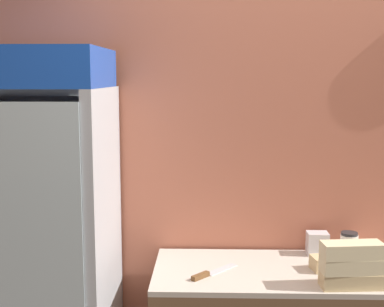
{
  "coord_description": "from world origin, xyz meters",
  "views": [
    {
      "loc": [
        -0.5,
        -1.68,
        1.84
      ],
      "look_at": [
        -0.57,
        0.8,
        1.48
      ],
      "focal_mm": 50.0,
      "sensor_mm": 36.0,
      "label": 1
    }
  ],
  "objects_px": {
    "beverage_cooler": "(40,234)",
    "chefs_knife": "(208,274)",
    "napkin_dispenser": "(317,243)",
    "condiment_jar": "(349,244)",
    "sandwich_stack_top": "(352,250)",
    "sandwich_stack_middle": "(352,265)",
    "sandwich_flat_left": "(339,263)",
    "sandwich_stack_bottom": "(351,280)"
  },
  "relations": [
    {
      "from": "sandwich_stack_bottom",
      "to": "napkin_dispenser",
      "type": "height_order",
      "value": "napkin_dispenser"
    },
    {
      "from": "napkin_dispenser",
      "to": "chefs_knife",
      "type": "bearing_deg",
      "value": -151.32
    },
    {
      "from": "sandwich_stack_top",
      "to": "condiment_jar",
      "type": "relative_size",
      "value": 2.28
    },
    {
      "from": "sandwich_stack_bottom",
      "to": "sandwich_stack_top",
      "type": "xyz_separation_m",
      "value": [
        0.0,
        0.0,
        0.14
      ]
    },
    {
      "from": "beverage_cooler",
      "to": "chefs_knife",
      "type": "bearing_deg",
      "value": -6.21
    },
    {
      "from": "sandwich_stack_top",
      "to": "sandwich_flat_left",
      "type": "xyz_separation_m",
      "value": [
        0.0,
        0.23,
        -0.14
      ]
    },
    {
      "from": "beverage_cooler",
      "to": "sandwich_stack_top",
      "type": "relative_size",
      "value": 7.01
    },
    {
      "from": "sandwich_stack_bottom",
      "to": "chefs_knife",
      "type": "bearing_deg",
      "value": 168.54
    },
    {
      "from": "chefs_knife",
      "to": "condiment_jar",
      "type": "bearing_deg",
      "value": 22.89
    },
    {
      "from": "sandwich_stack_middle",
      "to": "napkin_dispenser",
      "type": "bearing_deg",
      "value": 97.72
    },
    {
      "from": "beverage_cooler",
      "to": "sandwich_stack_middle",
      "type": "distance_m",
      "value": 1.49
    },
    {
      "from": "sandwich_stack_top",
      "to": "sandwich_flat_left",
      "type": "height_order",
      "value": "sandwich_stack_top"
    },
    {
      "from": "sandwich_stack_middle",
      "to": "condiment_jar",
      "type": "relative_size",
      "value": 2.27
    },
    {
      "from": "chefs_knife",
      "to": "beverage_cooler",
      "type": "bearing_deg",
      "value": 173.79
    },
    {
      "from": "sandwich_stack_top",
      "to": "napkin_dispenser",
      "type": "height_order",
      "value": "sandwich_stack_top"
    },
    {
      "from": "chefs_knife",
      "to": "condiment_jar",
      "type": "xyz_separation_m",
      "value": [
        0.75,
        0.31,
        0.05
      ]
    },
    {
      "from": "sandwich_stack_bottom",
      "to": "sandwich_flat_left",
      "type": "xyz_separation_m",
      "value": [
        0.0,
        0.23,
        -0.0
      ]
    },
    {
      "from": "beverage_cooler",
      "to": "chefs_knife",
      "type": "distance_m",
      "value": 0.85
    },
    {
      "from": "beverage_cooler",
      "to": "sandwich_stack_middle",
      "type": "xyz_separation_m",
      "value": [
        1.47,
        -0.22,
        -0.07
      ]
    },
    {
      "from": "chefs_knife",
      "to": "napkin_dispenser",
      "type": "distance_m",
      "value": 0.66
    },
    {
      "from": "sandwich_stack_middle",
      "to": "sandwich_flat_left",
      "type": "distance_m",
      "value": 0.24
    },
    {
      "from": "beverage_cooler",
      "to": "sandwich_stack_top",
      "type": "height_order",
      "value": "beverage_cooler"
    },
    {
      "from": "sandwich_stack_top",
      "to": "condiment_jar",
      "type": "height_order",
      "value": "sandwich_stack_top"
    },
    {
      "from": "sandwich_stack_top",
      "to": "sandwich_stack_middle",
      "type": "bearing_deg",
      "value": 0.0
    },
    {
      "from": "sandwich_stack_bottom",
      "to": "napkin_dispenser",
      "type": "bearing_deg",
      "value": 97.72
    },
    {
      "from": "napkin_dispenser",
      "to": "condiment_jar",
      "type": "bearing_deg",
      "value": -0.76
    },
    {
      "from": "sandwich_flat_left",
      "to": "condiment_jar",
      "type": "bearing_deg",
      "value": 64.57
    },
    {
      "from": "sandwich_stack_middle",
      "to": "condiment_jar",
      "type": "bearing_deg",
      "value": 76.66
    },
    {
      "from": "sandwich_stack_bottom",
      "to": "sandwich_stack_top",
      "type": "height_order",
      "value": "sandwich_stack_top"
    },
    {
      "from": "beverage_cooler",
      "to": "chefs_knife",
      "type": "relative_size",
      "value": 7.87
    },
    {
      "from": "beverage_cooler",
      "to": "condiment_jar",
      "type": "height_order",
      "value": "beverage_cooler"
    },
    {
      "from": "chefs_knife",
      "to": "sandwich_stack_middle",
      "type": "bearing_deg",
      "value": -11.46
    },
    {
      "from": "chefs_knife",
      "to": "sandwich_flat_left",
      "type": "bearing_deg",
      "value": 8.69
    },
    {
      "from": "sandwich_stack_bottom",
      "to": "chefs_knife",
      "type": "xyz_separation_m",
      "value": [
        -0.64,
        0.13,
        -0.03
      ]
    },
    {
      "from": "sandwich_flat_left",
      "to": "sandwich_stack_middle",
      "type": "bearing_deg",
      "value": -90.62
    },
    {
      "from": "beverage_cooler",
      "to": "sandwich_stack_middle",
      "type": "height_order",
      "value": "beverage_cooler"
    },
    {
      "from": "sandwich_flat_left",
      "to": "condiment_jar",
      "type": "relative_size",
      "value": 2.34
    },
    {
      "from": "sandwich_stack_top",
      "to": "sandwich_flat_left",
      "type": "relative_size",
      "value": 0.97
    },
    {
      "from": "chefs_knife",
      "to": "condiment_jar",
      "type": "distance_m",
      "value": 0.81
    },
    {
      "from": "beverage_cooler",
      "to": "condiment_jar",
      "type": "bearing_deg",
      "value": 8.08
    },
    {
      "from": "chefs_knife",
      "to": "condiment_jar",
      "type": "height_order",
      "value": "condiment_jar"
    },
    {
      "from": "sandwich_stack_top",
      "to": "napkin_dispenser",
      "type": "xyz_separation_m",
      "value": [
        -0.06,
        0.45,
        -0.11
      ]
    }
  ]
}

